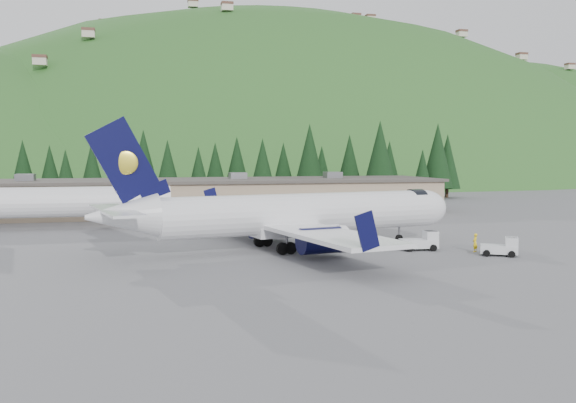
# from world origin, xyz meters

# --- Properties ---
(ground) EXTENTS (600.00, 600.00, 0.00)m
(ground) POSITION_xyz_m (0.00, 0.00, 0.00)
(ground) COLOR #58585D
(airliner) EXTENTS (35.85, 33.86, 11.94)m
(airliner) POSITION_xyz_m (-1.03, -0.21, 3.18)
(airliner) COLOR white
(airliner) RESTS_ON ground
(second_airliner) EXTENTS (27.50, 11.00, 10.05)m
(second_airliner) POSITION_xyz_m (-24.92, 22.00, 3.32)
(second_airliner) COLOR white
(second_airliner) RESTS_ON ground
(baggage_tug_a) EXTENTS (3.49, 2.33, 1.77)m
(baggage_tug_a) POSITION_xyz_m (10.42, -3.54, 0.79)
(baggage_tug_a) COLOR silver
(baggage_tug_a) RESTS_ON ground
(baggage_tug_b) EXTENTS (3.46, 2.95, 1.65)m
(baggage_tug_b) POSITION_xyz_m (15.75, -8.32, 0.74)
(baggage_tug_b) COLOR silver
(baggage_tug_b) RESTS_ON ground
(terminal_building) EXTENTS (71.00, 17.00, 6.10)m
(terminal_building) POSITION_xyz_m (-5.01, 38.00, 2.62)
(terminal_building) COLOR #9B886A
(terminal_building) RESTS_ON ground
(ramp_worker) EXTENTS (0.74, 0.70, 1.69)m
(ramp_worker) POSITION_xyz_m (14.56, -5.77, 0.85)
(ramp_worker) COLOR yellow
(ramp_worker) RESTS_ON ground
(tree_line) EXTENTS (111.96, 19.09, 13.94)m
(tree_line) POSITION_xyz_m (-1.87, 60.71, 7.16)
(tree_line) COLOR black
(tree_line) RESTS_ON ground
(hills) EXTENTS (614.00, 330.00, 300.00)m
(hills) POSITION_xyz_m (53.34, 207.38, -82.80)
(hills) COLOR #25581F
(hills) RESTS_ON ground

